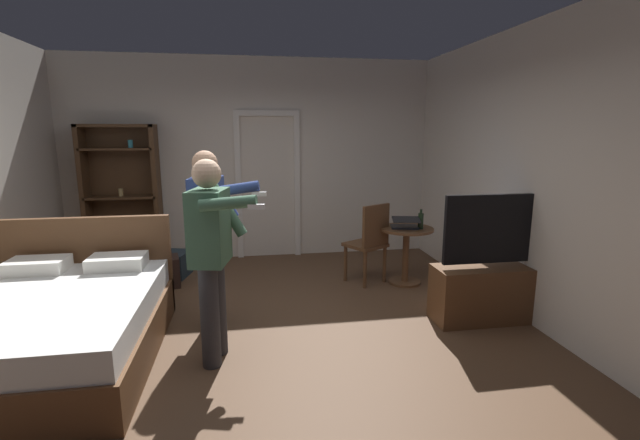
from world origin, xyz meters
TOP-DOWN VIEW (x-y plane):
  - ground_plane at (0.00, 0.00)m, footprint 5.95×5.95m
  - wall_back at (0.00, 2.76)m, footprint 5.43×0.12m
  - wall_right at (2.66, 0.00)m, footprint 0.12×5.65m
  - doorway_frame at (0.22, 2.68)m, footprint 0.93×0.08m
  - bed at (-1.67, -0.13)m, footprint 1.59×2.03m
  - bookshelf at (-1.76, 2.54)m, footprint 0.98×0.32m
  - tv_flatscreen at (2.30, 0.02)m, footprint 1.23×0.40m
  - side_table at (1.80, 1.18)m, footprint 0.64×0.64m
  - laptop at (1.76, 1.14)m, footprint 0.38×0.39m
  - bottle_on_table at (1.94, 1.10)m, footprint 0.06×0.06m
  - wooden_chair at (1.36, 1.26)m, footprint 0.57×0.57m
  - person_blue_shirt at (-0.37, -0.33)m, footprint 0.59×0.61m
  - person_striped_shirt at (-0.44, 0.30)m, footprint 0.68×0.61m
  - suitcase_dark at (-1.18, 1.94)m, footprint 0.68×0.53m
  - suitcase_small at (-1.23, 1.52)m, footprint 0.66×0.43m

SIDE VIEW (x-z plane):
  - ground_plane at x=0.00m, z-range 0.00..0.00m
  - suitcase_dark at x=-1.18m, z-range 0.00..0.32m
  - suitcase_small at x=-1.23m, z-range 0.00..0.36m
  - bed at x=-1.67m, z-range -0.21..0.81m
  - tv_flatscreen at x=2.30m, z-range -0.27..1.00m
  - side_table at x=1.80m, z-range 0.12..0.82m
  - wooden_chair at x=1.36m, z-range 0.05..1.04m
  - laptop at x=1.76m, z-range 0.68..0.83m
  - bottle_on_table at x=1.94m, z-range 0.68..0.92m
  - person_blue_shirt at x=-0.37m, z-range 0.12..1.76m
  - person_striped_shirt at x=-0.44m, z-range 0.13..1.80m
  - bookshelf at x=-1.76m, z-range 0.08..2.01m
  - doorway_frame at x=0.22m, z-range 0.16..2.29m
  - wall_back at x=0.00m, z-range 0.00..2.86m
  - wall_right at x=2.66m, z-range 0.00..2.86m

